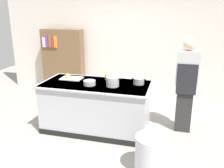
% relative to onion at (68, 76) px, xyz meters
% --- Properties ---
extents(ground_plane, '(10.00, 10.00, 0.00)m').
position_rel_onion_xyz_m(ground_plane, '(0.62, -0.15, -0.96)').
color(ground_plane, '#9E9991').
extents(back_wall, '(6.40, 0.12, 3.00)m').
position_rel_onion_xyz_m(back_wall, '(0.62, 1.95, 0.54)').
color(back_wall, silver).
rests_on(back_wall, ground_plane).
extents(counter_island, '(1.98, 0.98, 0.90)m').
position_rel_onion_xyz_m(counter_island, '(0.62, -0.15, -0.50)').
color(counter_island, '#B7BABF').
rests_on(counter_island, ground_plane).
extents(cutting_board, '(0.40, 0.28, 0.02)m').
position_rel_onion_xyz_m(cutting_board, '(0.07, 0.02, -0.05)').
color(cutting_board, silver).
rests_on(cutting_board, counter_island).
extents(onion, '(0.09, 0.09, 0.09)m').
position_rel_onion_xyz_m(onion, '(0.00, 0.00, 0.00)').
color(onion, tan).
rests_on(onion, cutting_board).
extents(stock_pot, '(0.29, 0.22, 0.16)m').
position_rel_onion_xyz_m(stock_pot, '(0.95, -0.23, 0.02)').
color(stock_pot, '#B7BABF').
rests_on(stock_pot, counter_island).
extents(sauce_pan, '(0.26, 0.19, 0.11)m').
position_rel_onion_xyz_m(sauce_pan, '(1.37, 0.01, -0.01)').
color(sauce_pan, '#99999E').
rests_on(sauce_pan, counter_island).
extents(mixing_bowl, '(0.21, 0.21, 0.09)m').
position_rel_onion_xyz_m(mixing_bowl, '(0.54, -0.27, -0.02)').
color(mixing_bowl, '#B7BABF').
rests_on(mixing_bowl, counter_island).
extents(juice_cup, '(0.07, 0.07, 0.10)m').
position_rel_onion_xyz_m(juice_cup, '(0.74, 0.14, -0.01)').
color(juice_cup, yellow).
rests_on(juice_cup, counter_island).
extents(trash_bin, '(0.46, 0.46, 0.54)m').
position_rel_onion_xyz_m(trash_bin, '(1.75, -1.16, -0.69)').
color(trash_bin, silver).
rests_on(trash_bin, ground_plane).
extents(person_chef, '(0.38, 0.25, 1.72)m').
position_rel_onion_xyz_m(person_chef, '(2.18, 0.22, -0.05)').
color(person_chef, '#2C2C2C').
rests_on(person_chef, ground_plane).
extents(bookshelf, '(1.10, 0.31, 1.70)m').
position_rel_onion_xyz_m(bookshelf, '(-0.91, 1.65, -0.11)').
color(bookshelf, brown).
rests_on(bookshelf, ground_plane).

